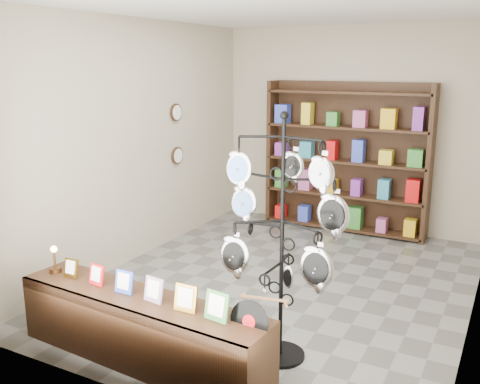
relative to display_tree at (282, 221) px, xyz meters
The scene contains 6 objects.
ground 2.01m from the display_tree, 112.68° to the left, with size 5.00×5.00×0.00m, color slate.
room_envelope 1.72m from the display_tree, 112.68° to the left, with size 5.00×5.00×5.00m.
display_tree is the anchor object (origin of this frame).
front_shelf 1.50m from the display_tree, 148.80° to the right, with size 2.39×0.64×0.84m.
back_shelving 3.82m from the display_tree, 99.28° to the left, with size 2.42×0.36×2.20m.
wall_clocks 3.45m from the display_tree, 138.67° to the left, with size 0.03×0.24×0.84m.
Camera 1 is at (2.25, -5.30, 2.46)m, focal length 40.00 mm.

